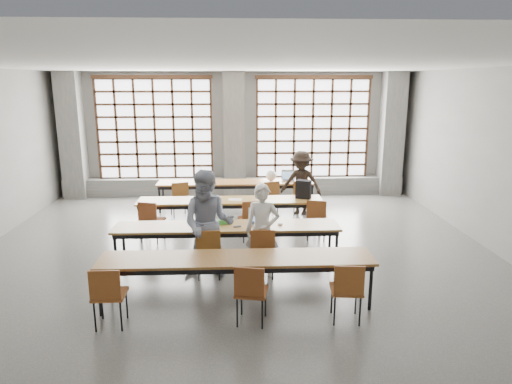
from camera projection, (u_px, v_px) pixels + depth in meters
floor at (235, 266)px, 8.19m from camera, size 11.00×11.00×0.00m
ceiling at (233, 64)px, 7.37m from camera, size 11.00×11.00×0.00m
wall_back at (234, 134)px, 13.12m from camera, size 10.00×0.00×10.00m
wall_front at (232, 364)px, 2.44m from camera, size 10.00×0.00×10.00m
column_left at (72, 136)px, 12.65m from camera, size 0.60×0.55×3.50m
column_mid at (234, 135)px, 12.85m from camera, size 0.60×0.55×3.50m
column_right at (391, 134)px, 13.05m from camera, size 0.60×0.55×3.50m
window_left at (155, 129)px, 12.91m from camera, size 3.32×0.12×3.00m
window_right at (312, 129)px, 13.11m from camera, size 3.32×0.12×3.00m
sill_ledge at (235, 186)px, 13.28m from camera, size 9.80×0.35×0.50m
desk_row_a at (236, 184)px, 11.68m from camera, size 4.00×0.70×0.73m
desk_row_b at (230, 202)px, 9.91m from camera, size 4.00×0.70×0.73m
desk_row_c at (227, 229)px, 8.14m from camera, size 4.00×0.70×0.73m
desk_row_d at (237, 261)px, 6.66m from camera, size 4.00×0.70×0.73m
chair_back_left at (180, 195)px, 11.04m from camera, size 0.53×0.53×0.88m
chair_back_mid at (270, 194)px, 11.14m from camera, size 0.52×0.52×0.88m
chair_back_right at (301, 194)px, 11.17m from camera, size 0.47×0.47×0.88m
chair_mid_left at (150, 217)px, 9.26m from camera, size 0.52×0.52×0.88m
chair_mid_centre at (251, 216)px, 9.35m from camera, size 0.50×0.50×0.88m
chair_mid_right at (317, 215)px, 9.41m from camera, size 0.51×0.51×0.88m
chair_front_left at (209, 248)px, 7.54m from camera, size 0.43×0.44×0.88m
chair_front_right at (263, 247)px, 7.58m from camera, size 0.44×0.44×0.88m
chair_near_left at (108, 291)px, 6.01m from camera, size 0.42×0.43×0.88m
chair_near_mid at (251, 288)px, 6.09m from camera, size 0.49×0.49×0.88m
chair_near_right at (347, 286)px, 6.15m from camera, size 0.46×0.46×0.88m
student_male at (262, 230)px, 7.65m from camera, size 0.64×0.48×1.59m
student_female at (208, 224)px, 7.58m from camera, size 0.96×0.79×1.83m
student_back at (301, 183)px, 11.23m from camera, size 1.17×0.93×1.58m
laptop_front at (258, 220)px, 8.24m from camera, size 0.39×0.34×0.26m
laptop_back at (288, 178)px, 11.81m from camera, size 0.38×0.33×0.26m
mouse at (280, 224)px, 8.14m from camera, size 0.12×0.10×0.04m
green_box at (224, 222)px, 8.19m from camera, size 0.27×0.17×0.09m
phone at (237, 226)px, 8.03m from camera, size 0.14×0.09×0.01m
paper_sheet_a at (203, 199)px, 9.91m from camera, size 0.30×0.21×0.00m
paper_sheet_c at (235, 199)px, 9.90m from camera, size 0.33×0.25×0.00m
backpack at (304, 189)px, 9.96m from camera, size 0.37×0.30×0.40m
plastic_bag at (271, 175)px, 11.72m from camera, size 0.27×0.22×0.29m
red_pouch at (110, 291)px, 6.09m from camera, size 0.21×0.12×0.06m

